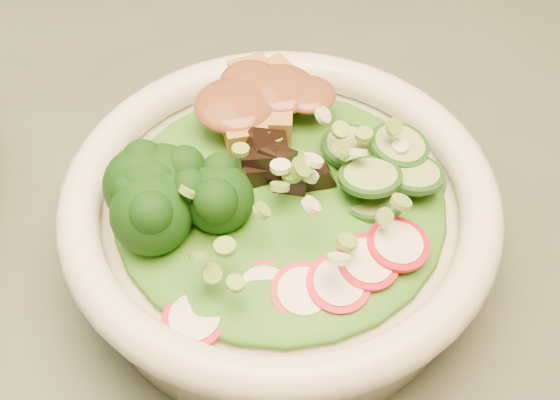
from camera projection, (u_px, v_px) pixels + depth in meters
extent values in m
cylinder|color=black|center=(477.00, 128.00, 1.13)|extent=(0.06, 0.06, 0.72)
cube|color=#505D4D|center=(73.00, 240.00, 0.52)|extent=(1.20, 0.80, 0.03)
cylinder|color=white|center=(280.00, 234.00, 0.48)|extent=(0.23, 0.23, 0.05)
torus|color=white|center=(280.00, 199.00, 0.45)|extent=(0.26, 0.26, 0.02)
ellipsoid|color=#186214|center=(280.00, 199.00, 0.45)|extent=(0.19, 0.19, 0.02)
ellipsoid|color=brown|center=(256.00, 101.00, 0.47)|extent=(0.07, 0.05, 0.02)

